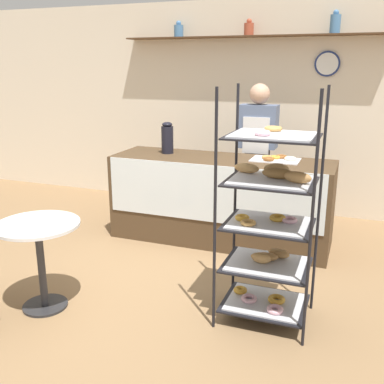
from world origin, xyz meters
name	(u,v)px	position (x,y,z in m)	size (l,w,h in m)	color
ground_plane	(172,295)	(0.00, 0.00, 0.00)	(14.00, 14.00, 0.00)	olive
back_wall	(252,107)	(0.00, 2.70, 1.36)	(10.00, 0.30, 2.70)	beige
display_counter	(220,200)	(0.00, 1.36, 0.47)	(2.39, 0.73, 0.93)	#4C3823
pastry_rack	(269,221)	(0.81, -0.05, 0.79)	(0.68, 0.55, 1.77)	black
person_worker	(257,151)	(0.27, 1.90, 0.94)	(0.43, 0.24, 1.70)	#282833
cafe_table	(39,245)	(-0.90, -0.54, 0.54)	(0.65, 0.65, 0.72)	#262628
coffee_carafe	(167,138)	(-0.65, 1.42, 1.11)	(0.14, 0.14, 0.35)	black
donut_tray_counter	(276,159)	(0.57, 1.46, 0.95)	(0.50, 0.33, 0.05)	silver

